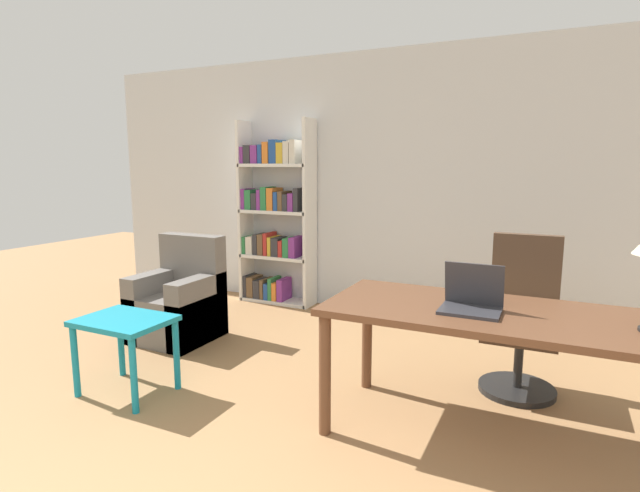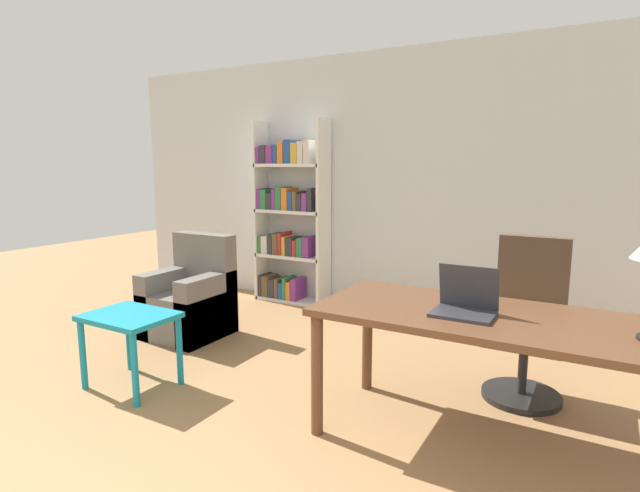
# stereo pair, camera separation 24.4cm
# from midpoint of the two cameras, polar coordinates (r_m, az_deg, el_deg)

# --- Properties ---
(wall_back) EXTENTS (8.00, 0.06, 2.70)m
(wall_back) POSITION_cam_midpoint_polar(r_m,az_deg,el_deg) (5.10, 10.95, 6.79)
(wall_back) COLOR silver
(wall_back) RESTS_ON ground_plane
(desk) EXTENTS (1.84, 0.82, 0.76)m
(desk) POSITION_cam_midpoint_polar(r_m,az_deg,el_deg) (2.91, 16.81, -8.86)
(desk) COLOR brown
(desk) RESTS_ON ground_plane
(laptop) EXTENTS (0.32, 0.25, 0.26)m
(laptop) POSITION_cam_midpoint_polar(r_m,az_deg,el_deg) (2.84, 14.58, -6.11)
(laptop) COLOR #2D2D33
(laptop) RESTS_ON desk
(office_chair) EXTENTS (0.51, 0.51, 1.08)m
(office_chair) POSITION_cam_midpoint_polar(r_m,az_deg,el_deg) (3.71, 20.33, -8.03)
(office_chair) COLOR black
(office_chair) RESTS_ON ground_plane
(side_table_blue) EXTENTS (0.60, 0.46, 0.53)m
(side_table_blue) POSITION_cam_midpoint_polar(r_m,az_deg,el_deg) (3.72, -23.19, -8.97)
(side_table_blue) COLOR teal
(side_table_blue) RESTS_ON ground_plane
(armchair) EXTENTS (0.65, 0.65, 0.92)m
(armchair) POSITION_cam_midpoint_polar(r_m,az_deg,el_deg) (4.73, -17.26, -6.45)
(armchair) COLOR #66605B
(armchair) RESTS_ON ground_plane
(bookshelf) EXTENTS (0.87, 0.28, 2.04)m
(bookshelf) POSITION_cam_midpoint_polar(r_m,az_deg,el_deg) (5.63, -6.57, 3.03)
(bookshelf) COLOR white
(bookshelf) RESTS_ON ground_plane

